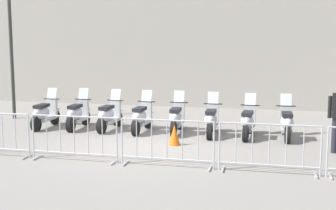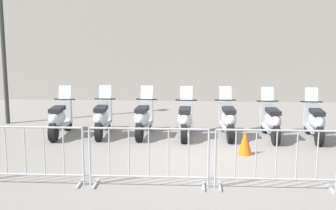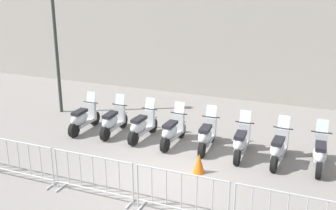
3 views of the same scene
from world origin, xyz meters
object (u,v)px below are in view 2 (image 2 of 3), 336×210
(motorcycle_1, at_px, (102,118))
(traffic_cone, at_px, (245,142))
(barrier_segment_3, at_px, (276,160))
(motorcycle_2, at_px, (143,119))
(motorcycle_5, at_px, (271,121))
(motorcycle_0, at_px, (60,119))
(motorcycle_4, at_px, (228,120))
(barrier_segment_2, at_px, (149,158))
(motorcycle_3, at_px, (185,120))
(street_lamp, at_px, (1,16))
(motorcycle_6, at_px, (315,122))
(barrier_segment_1, at_px, (25,156))

(motorcycle_1, distance_m, traffic_cone, 3.80)
(barrier_segment_3, bearing_deg, motorcycle_2, 133.36)
(motorcycle_5, relative_size, traffic_cone, 3.13)
(motorcycle_1, xyz_separation_m, traffic_cone, (3.63, -1.11, -0.18))
(motorcycle_0, bearing_deg, motorcycle_4, 8.28)
(barrier_segment_2, bearing_deg, motorcycle_3, 87.50)
(motorcycle_3, bearing_deg, motorcycle_1, -175.44)
(motorcycle_1, bearing_deg, street_lamp, 163.38)
(motorcycle_6, xyz_separation_m, traffic_cone, (-1.69, -1.58, -0.18))
(motorcycle_0, distance_m, street_lamp, 3.57)
(motorcycle_1, relative_size, motorcycle_5, 1.00)
(motorcycle_5, bearing_deg, motorcycle_6, 4.57)
(motorcycle_3, bearing_deg, barrier_segment_1, -121.38)
(motorcycle_1, bearing_deg, traffic_cone, -17.06)
(motorcycle_1, height_order, motorcycle_4, same)
(barrier_segment_1, relative_size, barrier_segment_3, 1.00)
(motorcycle_4, distance_m, barrier_segment_2, 3.99)
(motorcycle_0, xyz_separation_m, motorcycle_1, (1.05, 0.26, 0.00))
(motorcycle_6, bearing_deg, barrier_segment_3, -107.56)
(motorcycle_2, bearing_deg, motorcycle_0, -170.15)
(motorcycle_2, bearing_deg, motorcycle_1, -174.08)
(barrier_segment_1, height_order, street_lamp, street_lamp)
(motorcycle_3, xyz_separation_m, motorcycle_4, (1.06, 0.19, 0.00))
(motorcycle_1, bearing_deg, barrier_segment_3, -37.39)
(motorcycle_3, height_order, street_lamp, street_lamp)
(motorcycle_0, xyz_separation_m, barrier_segment_2, (3.02, -3.18, 0.07))
(motorcycle_4, relative_size, barrier_segment_2, 0.81)
(barrier_segment_1, bearing_deg, motorcycle_2, 71.36)
(motorcycle_0, bearing_deg, street_lamp, 150.41)
(motorcycle_2, xyz_separation_m, traffic_cone, (2.58, -1.22, -0.18))
(motorcycle_0, bearing_deg, barrier_segment_1, -76.52)
(motorcycle_1, distance_m, motorcycle_5, 4.28)
(motorcycle_5, distance_m, barrier_segment_3, 3.56)
(motorcycle_2, xyz_separation_m, barrier_segment_1, (-1.28, -3.80, 0.07))
(motorcycle_0, height_order, barrier_segment_2, motorcycle_0)
(motorcycle_3, distance_m, barrier_segment_2, 3.61)
(motorcycle_2, relative_size, motorcycle_4, 1.00)
(motorcycle_0, bearing_deg, motorcycle_3, 7.63)
(motorcycle_6, bearing_deg, motorcycle_4, -177.25)
(motorcycle_1, height_order, motorcycle_3, same)
(motorcycle_1, relative_size, traffic_cone, 3.13)
(street_lamp, height_order, traffic_cone, street_lamp)
(motorcycle_2, height_order, motorcycle_4, same)
(motorcycle_0, distance_m, motorcycle_6, 6.41)
(barrier_segment_1, bearing_deg, barrier_segment_3, 6.56)
(motorcycle_1, relative_size, barrier_segment_1, 0.82)
(motorcycle_5, distance_m, barrier_segment_1, 6.06)
(motorcycle_0, distance_m, motorcycle_2, 2.14)
(motorcycle_2, height_order, motorcycle_3, same)
(motorcycle_5, relative_size, street_lamp, 0.35)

